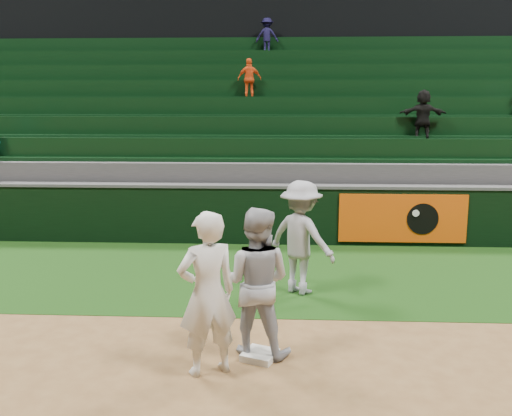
{
  "coord_description": "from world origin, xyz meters",
  "views": [
    {
      "loc": [
        0.57,
        -6.55,
        2.97
      ],
      "look_at": [
        0.12,
        2.3,
        1.3
      ],
      "focal_mm": 40.0,
      "sensor_mm": 36.0,
      "label": 1
    }
  ],
  "objects_px": {
    "first_base": "(260,355)",
    "first_baseman": "(207,294)",
    "baserunner": "(256,282)",
    "base_coach": "(301,237)"
  },
  "relations": [
    {
      "from": "baserunner",
      "to": "first_baseman",
      "type": "bearing_deg",
      "value": 58.36
    },
    {
      "from": "base_coach",
      "to": "first_baseman",
      "type": "bearing_deg",
      "value": 103.29
    },
    {
      "from": "first_base",
      "to": "first_baseman",
      "type": "distance_m",
      "value": 1.1
    },
    {
      "from": "first_baseman",
      "to": "first_base",
      "type": "bearing_deg",
      "value": -173.6
    },
    {
      "from": "first_baseman",
      "to": "baserunner",
      "type": "distance_m",
      "value": 0.73
    },
    {
      "from": "first_baseman",
      "to": "baserunner",
      "type": "xyz_separation_m",
      "value": [
        0.5,
        0.53,
        -0.03
      ]
    },
    {
      "from": "first_baseman",
      "to": "baserunner",
      "type": "height_order",
      "value": "first_baseman"
    },
    {
      "from": "first_base",
      "to": "first_baseman",
      "type": "height_order",
      "value": "first_baseman"
    },
    {
      "from": "first_baseman",
      "to": "base_coach",
      "type": "bearing_deg",
      "value": -139.11
    },
    {
      "from": "first_base",
      "to": "first_baseman",
      "type": "xyz_separation_m",
      "value": [
        -0.55,
        -0.37,
        0.88
      ]
    }
  ]
}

